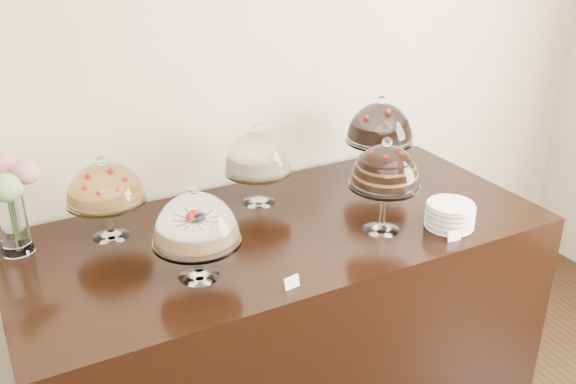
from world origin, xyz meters
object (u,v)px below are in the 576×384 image
display_counter (283,317)px  cake_stand_dark_choco (380,126)px  cake_stand_choco_layer (385,170)px  plate_stack (450,215)px  cake_stand_cheesecake (258,155)px  cake_stand_fruit_tart (105,186)px  flower_vase (3,194)px  cake_stand_sugar_sponge (196,223)px

display_counter → cake_stand_dark_choco: 0.99m
display_counter → cake_stand_choco_layer: size_ratio=5.46×
cake_stand_dark_choco → plate_stack: size_ratio=2.10×
cake_stand_choco_layer → plate_stack: (0.26, -0.11, -0.21)m
cake_stand_cheesecake → cake_stand_fruit_tart: (-0.66, -0.01, -0.01)m
cake_stand_fruit_tart → plate_stack: bearing=-24.8°
display_counter → flower_vase: (-1.01, 0.31, 0.70)m
plate_stack → cake_stand_choco_layer: bearing=157.1°
plate_stack → flower_vase: bearing=158.8°
cake_stand_dark_choco → cake_stand_cheesecake: bearing=177.7°
cake_stand_dark_choco → flower_vase: bearing=177.7°
flower_vase → plate_stack: size_ratio=2.22×
cake_stand_sugar_sponge → flower_vase: (-0.57, 0.50, 0.03)m
display_counter → cake_stand_cheesecake: size_ratio=5.96×
cake_stand_cheesecake → cake_stand_fruit_tart: cake_stand_cheesecake is taller
cake_stand_sugar_sponge → cake_stand_cheesecake: size_ratio=0.97×
cake_stand_choco_layer → flower_vase: bearing=159.1°
cake_stand_cheesecake → cake_stand_fruit_tart: 0.66m
cake_stand_fruit_tart → cake_stand_sugar_sponge: bearing=-65.6°
cake_stand_cheesecake → flower_vase: 1.03m
cake_stand_choco_layer → plate_stack: 0.36m
cake_stand_cheesecake → cake_stand_fruit_tart: size_ratio=1.06×
display_counter → cake_stand_dark_choco: size_ratio=5.35×
cake_stand_fruit_tart → plate_stack: 1.39m
cake_stand_fruit_tart → cake_stand_dark_choco: bearing=-0.8°
cake_stand_cheesecake → display_counter: bearing=-94.0°
cake_stand_sugar_sponge → cake_stand_fruit_tart: cake_stand_sugar_sponge is taller
display_counter → cake_stand_choco_layer: (0.35, -0.21, 0.72)m
flower_vase → cake_stand_cheesecake: bearing=-2.3°
cake_stand_dark_choco → flower_vase: flower_vase is taller
cake_stand_choco_layer → cake_stand_dark_choco: bearing=56.6°
cake_stand_sugar_sponge → cake_stand_dark_choco: bearing=21.8°
cake_stand_sugar_sponge → cake_stand_dark_choco: 1.17m
cake_stand_fruit_tart → display_counter: bearing=-21.7°
display_counter → cake_stand_cheesecake: bearing=86.0°
display_counter → cake_stand_dark_choco: bearing=20.3°
cake_stand_dark_choco → cake_stand_fruit_tart: cake_stand_dark_choco is taller
cake_stand_cheesecake → plate_stack: cake_stand_cheesecake is taller
cake_stand_choco_layer → cake_stand_dark_choco: 0.54m
cake_stand_cheesecake → plate_stack: bearing=-44.8°
display_counter → plate_stack: 0.85m
cake_stand_choco_layer → cake_stand_cheesecake: cake_stand_choco_layer is taller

